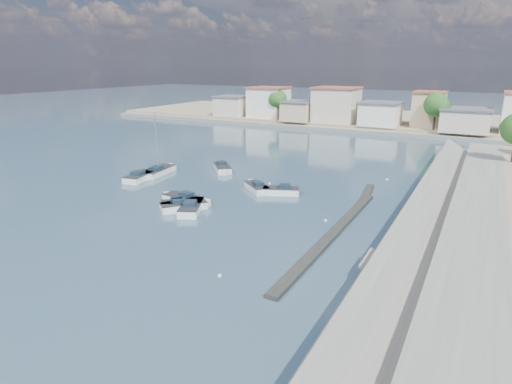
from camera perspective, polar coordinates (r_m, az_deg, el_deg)
ground at (r=69.85m, az=12.64°, el=3.79°), size 400.00×400.00×0.00m
seawall_walkway at (r=41.28m, az=27.08°, el=-5.45°), size 5.00×90.00×1.80m
breakwater at (r=42.75m, az=11.30°, el=-4.17°), size 2.00×31.02×0.35m
far_shore_land at (r=119.99m, az=19.70°, el=8.87°), size 160.00×40.00×1.40m
far_shore_quay at (r=99.51m, az=17.69°, el=7.43°), size 160.00×2.50×0.80m
far_town at (r=103.42m, az=24.46°, el=9.60°), size 113.01×12.80×8.35m
shore_trees at (r=94.77m, az=22.67°, el=10.07°), size 74.56×38.32×7.92m
motorboat_a at (r=46.60m, az=-8.56°, el=-1.98°), size 4.07×5.65×1.48m
motorboat_b at (r=47.48m, az=-9.71°, el=-1.68°), size 4.42×4.06×1.48m
motorboat_c at (r=49.53m, az=-9.87°, el=-0.91°), size 5.49×2.17×1.48m
motorboat_d at (r=51.85m, az=3.08°, el=0.12°), size 4.89×3.29×1.48m
motorboat_e at (r=60.66m, az=-14.99°, el=2.04°), size 3.12×6.26×1.48m
motorboat_f at (r=53.33m, az=0.02°, el=0.62°), size 4.59×4.29×1.48m
motorboat_g at (r=63.18m, az=-4.50°, el=3.14°), size 4.94×5.17×1.48m
motorboat_h at (r=47.03m, az=-9.32°, el=-1.84°), size 4.61×5.05×1.48m
sailboat at (r=63.01m, az=-12.73°, el=2.77°), size 3.09×7.15×9.00m
mooring_buoys at (r=45.90m, az=8.38°, el=-2.70°), size 13.50×34.27×0.32m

